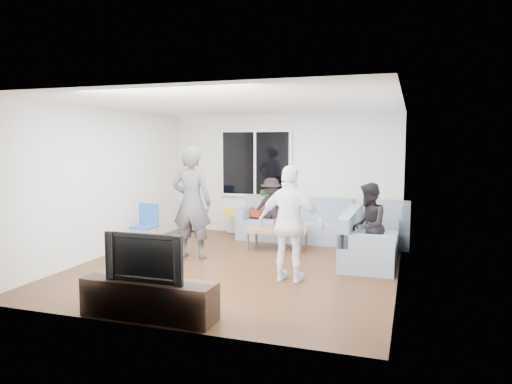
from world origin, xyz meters
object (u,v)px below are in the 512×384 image
(sofa_back_section, at_px, (295,219))
(spectator_right, at_px, (368,226))
(coffee_table, at_px, (277,239))
(floor_lamp, at_px, (191,197))
(player_left, at_px, (192,203))
(television, at_px, (148,256))
(player_right, at_px, (291,224))
(sofa_right_section, at_px, (371,236))
(spectator_back, at_px, (271,208))
(side_chair, at_px, (144,227))
(tv_console, at_px, (149,299))

(sofa_back_section, relative_size, spectator_right, 1.67)
(coffee_table, height_order, floor_lamp, floor_lamp)
(player_left, relative_size, television, 1.99)
(player_right, relative_size, television, 1.73)
(sofa_right_section, relative_size, spectator_right, 1.45)
(coffee_table, relative_size, player_left, 0.57)
(sofa_back_section, height_order, coffee_table, sofa_back_section)
(spectator_right, xyz_separation_m, spectator_back, (-2.15, 1.87, -0.05))
(player_left, xyz_separation_m, television, (0.79, -2.73, -0.24))
(coffee_table, distance_m, spectator_back, 1.15)
(sofa_right_section, distance_m, side_chair, 4.10)
(television, bearing_deg, tv_console, 0.00)
(sofa_right_section, distance_m, television, 4.10)
(sofa_back_section, distance_m, side_chair, 3.02)
(sofa_right_section, height_order, spectator_back, spectator_back)
(sofa_back_section, distance_m, spectator_right, 2.48)
(coffee_table, relative_size, television, 1.14)
(sofa_right_section, height_order, player_right, player_right)
(spectator_back, bearing_deg, sofa_right_section, -32.92)
(coffee_table, distance_m, player_right, 2.13)
(sofa_back_section, relative_size, coffee_table, 2.09)
(spectator_back, bearing_deg, television, -91.30)
(player_left, relative_size, spectator_right, 1.40)
(player_left, bearing_deg, spectator_right, 179.45)
(coffee_table, height_order, spectator_back, spectator_back)
(coffee_table, relative_size, spectator_right, 0.80)
(sofa_back_section, height_order, tv_console, sofa_back_section)
(sofa_back_section, xyz_separation_m, spectator_right, (1.64, -1.84, 0.26))
(coffee_table, height_order, spectator_right, spectator_right)
(player_right, bearing_deg, player_left, -18.61)
(floor_lamp, bearing_deg, sofa_right_section, -19.79)
(coffee_table, relative_size, floor_lamp, 0.71)
(player_left, distance_m, spectator_back, 2.25)
(floor_lamp, bearing_deg, sofa_back_section, -3.55)
(sofa_back_section, xyz_separation_m, player_left, (-1.33, -2.04, 0.54))
(spectator_right, bearing_deg, floor_lamp, -118.48)
(side_chair, distance_m, floor_lamp, 1.98)
(player_right, bearing_deg, spectator_right, -130.75)
(coffee_table, xyz_separation_m, player_right, (0.73, -1.90, 0.64))
(player_left, relative_size, spectator_back, 1.52)
(player_left, xyz_separation_m, player_right, (1.96, -0.82, -0.12))
(spectator_right, distance_m, television, 3.65)
(sofa_back_section, height_order, player_left, player_left)
(television, bearing_deg, coffee_table, 83.33)
(tv_console, xyz_separation_m, television, (0.00, 0.00, 0.50))
(television, bearing_deg, spectator_right, 53.31)
(tv_console, bearing_deg, sofa_right_section, 57.73)
(coffee_table, height_order, television, television)
(coffee_table, xyz_separation_m, spectator_back, (-0.41, 0.99, 0.43))
(sofa_back_section, bearing_deg, television, -96.50)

